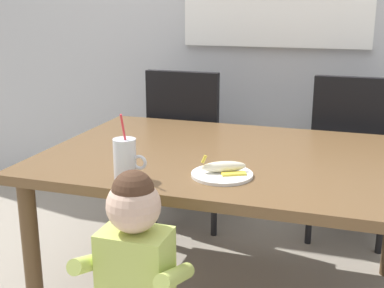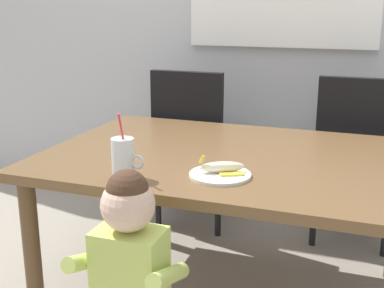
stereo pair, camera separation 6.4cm
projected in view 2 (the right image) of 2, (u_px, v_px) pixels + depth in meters
dining_table at (231, 171)px, 2.17m from camera, size 1.58×1.09×0.70m
dining_chair_left at (194, 140)px, 2.99m from camera, size 0.44×0.44×0.96m
dining_chair_right at (356, 151)px, 2.75m from camera, size 0.44×0.44×0.96m
toddler_standing at (130, 264)px, 1.60m from camera, size 0.33×0.24×0.84m
milk_cup at (123, 160)px, 1.84m from camera, size 0.13×0.08×0.25m
snack_plate at (220, 175)px, 1.87m from camera, size 0.23×0.23×0.01m
peeled_banana at (223, 167)px, 1.87m from camera, size 0.18×0.13×0.07m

